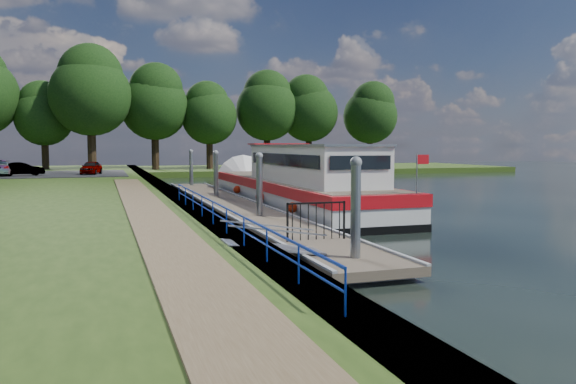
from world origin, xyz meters
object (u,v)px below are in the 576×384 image
object	(u,v)px
barge	(291,185)
car_a	(91,167)
pontoon	(234,209)
car_b	(22,169)

from	to	relation	value
barge	car_a	xyz separation A→B (m)	(-10.42, 21.14, 0.30)
pontoon	car_a	xyz separation A→B (m)	(-6.83, 23.29, 1.20)
barge	car_b	distance (m)	25.39
barge	car_b	size ratio (longest dim) A/B	6.59
pontoon	car_b	world-z (taller)	car_b
car_b	pontoon	bearing A→B (deg)	-167.51
pontoon	car_a	bearing A→B (deg)	106.34
pontoon	barge	distance (m)	4.28
car_a	car_b	world-z (taller)	car_a
pontoon	barge	world-z (taller)	barge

